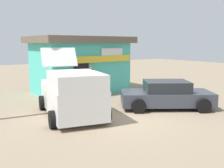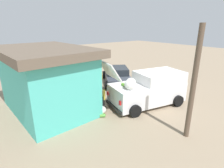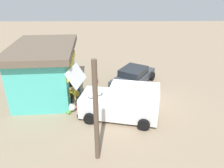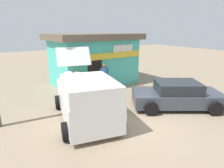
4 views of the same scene
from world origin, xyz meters
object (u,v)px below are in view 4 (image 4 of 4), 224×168
Objects in this scene: unloaded_banana_pile at (74,93)px; paint_bucket at (142,88)px; parked_sedan at (177,95)px; storefront_bar at (94,58)px; delivery_van at (85,98)px; customer_bending at (82,81)px; vendor_standing at (104,76)px.

paint_bucket is (3.80, -1.29, -0.04)m from unloaded_banana_pile.
parked_sedan reaches higher than paint_bucket.
storefront_bar is 1.20× the size of delivery_van.
storefront_bar is 2.87m from customer_bending.
unloaded_banana_pile is (0.58, 2.94, -0.72)m from delivery_van.
delivery_van is 3.08m from unloaded_banana_pile.
vendor_standing is at bearing -101.13° from storefront_bar.
paint_bucket is (4.38, 1.65, -0.76)m from delivery_van.
storefront_bar is 3.82m from paint_bucket.
customer_bending is at bearing 179.01° from vendor_standing.
storefront_bar is 8.03× the size of unloaded_banana_pile.
delivery_van is 4.74m from paint_bucket.
vendor_standing is 2.39m from paint_bucket.
parked_sedan is at bearing -14.18° from delivery_van.
parked_sedan is (1.40, -5.81, -1.12)m from storefront_bar.
storefront_bar reaches higher than delivery_van.
vendor_standing is (2.36, 2.64, 0.06)m from delivery_van.
delivery_van is 15.04× the size of paint_bucket.
storefront_bar is 2.27m from vendor_standing.
customer_bending is at bearing 130.49° from parked_sedan.
vendor_standing is at bearing -0.99° from customer_bending.
storefront_bar is at bearing 59.74° from delivery_van.
delivery_van is at bearing -101.14° from unloaded_banana_pile.
unloaded_banana_pile is (-2.20, -1.81, -1.50)m from storefront_bar.
vendor_standing reaches higher than paint_bucket.
parked_sedan reaches higher than unloaded_banana_pile.
paint_bucket is at bearing 20.66° from delivery_van.
paint_bucket is (2.02, -0.99, -0.82)m from vendor_standing.
parked_sedan is 3.04× the size of customer_bending.
storefront_bar is 1.37× the size of parked_sedan.
unloaded_banana_pile is (-1.78, 0.30, -0.78)m from vendor_standing.
storefront_bar is 4.17× the size of customer_bending.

